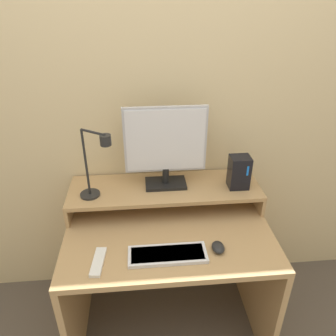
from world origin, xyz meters
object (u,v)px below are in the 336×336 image
Objects in this scene: router_dock at (239,172)px; remote_control at (98,262)px; mouse at (218,247)px; monitor at (165,146)px; desk_lamp at (95,165)px; keyboard at (168,254)px.

remote_control is (-0.73, -0.38, -0.21)m from router_dock.
mouse is at bearing 3.39° from remote_control.
monitor reaches higher than desk_lamp.
desk_lamp is 0.75m from router_dock.
desk_lamp reaches higher than keyboard.
remote_control is (-0.55, -0.03, -0.01)m from mouse.
router_dock is 0.59m from keyboard.
monitor is at bearing 86.23° from keyboard.
keyboard is 2.06× the size of remote_control.
monitor is 0.37m from desk_lamp.
monitor reaches higher than keyboard.
mouse is (-0.18, -0.35, -0.20)m from router_dock.
keyboard is at bearing -93.77° from monitor.
keyboard is at bearing -44.59° from desk_lamp.
desk_lamp is 0.71m from mouse.
monitor is 0.57m from mouse.
remote_control is (-0.34, -0.44, -0.35)m from monitor.
router_dock is (0.39, -0.06, -0.15)m from monitor.
monitor is 2.56× the size of remote_control.
desk_lamp is at bearing -176.44° from router_dock.
keyboard is at bearing -175.93° from mouse.
keyboard is 0.31m from remote_control.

